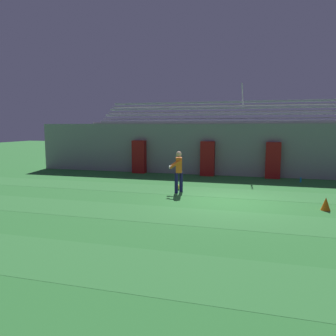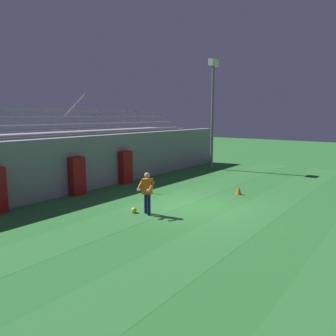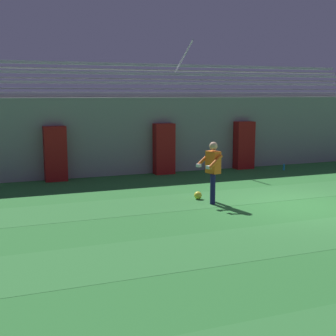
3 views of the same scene
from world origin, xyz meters
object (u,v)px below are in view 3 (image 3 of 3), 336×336
object	(u,v)px
padding_pillar_far_left	(55,154)
goalkeeper	(213,168)
soccer_ball	(198,195)
padding_pillar_gate_right	(244,145)
padding_pillar_gate_left	(164,149)
water_bottle	(284,167)

from	to	relation	value
padding_pillar_far_left	goalkeeper	size ratio (longest dim) A/B	1.11
soccer_ball	padding_pillar_gate_right	bearing A→B (deg)	47.23
padding_pillar_gate_left	goalkeeper	bearing A→B (deg)	-95.08
goalkeeper	water_bottle	xyz separation A→B (m)	(5.06, 3.93, -0.83)
goalkeeper	water_bottle	distance (m)	6.46
padding_pillar_gate_right	padding_pillar_far_left	distance (m)	7.29
soccer_ball	water_bottle	distance (m)	6.22
padding_pillar_far_left	soccer_ball	bearing A→B (deg)	-52.14
goalkeeper	soccer_ball	xyz separation A→B (m)	(-0.17, 0.56, -0.84)
goalkeeper	padding_pillar_far_left	bearing A→B (deg)	125.82
padding_pillar_gate_left	padding_pillar_gate_right	size ratio (longest dim) A/B	1.00
padding_pillar_gate_left	padding_pillar_far_left	distance (m)	3.92
padding_pillar_far_left	water_bottle	world-z (taller)	padding_pillar_far_left
padding_pillar_gate_right	padding_pillar_far_left	xyz separation A→B (m)	(-7.29, 0.00, 0.00)
soccer_ball	water_bottle	size ratio (longest dim) A/B	0.92
goalkeeper	padding_pillar_gate_left	bearing A→B (deg)	84.92
water_bottle	goalkeeper	bearing A→B (deg)	-142.19
water_bottle	padding_pillar_far_left	bearing A→B (deg)	173.90
water_bottle	padding_pillar_gate_right	bearing A→B (deg)	144.13
padding_pillar_far_left	soccer_ball	xyz separation A→B (m)	(3.33, -4.28, -0.82)
goalkeeper	water_bottle	bearing A→B (deg)	37.81
padding_pillar_gate_left	water_bottle	world-z (taller)	padding_pillar_gate_left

